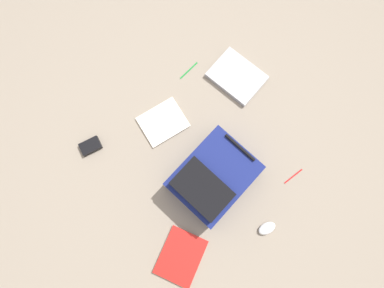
{
  "coord_description": "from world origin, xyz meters",
  "views": [
    {
      "loc": [
        0.22,
        -0.27,
        1.72
      ],
      "look_at": [
        -0.02,
        -0.02,
        0.02
      ],
      "focal_mm": 28.46,
      "sensor_mm": 36.0,
      "label": 1
    }
  ],
  "objects_px": {
    "power_brick": "(91,146)",
    "pen_black": "(293,176)",
    "computer_mouse": "(267,228)",
    "laptop": "(237,76)",
    "pen_blue": "(189,70)",
    "book_comic": "(163,122)",
    "book_manual": "(181,257)",
    "backpack": "(213,178)"
  },
  "relations": [
    {
      "from": "backpack",
      "to": "book_manual",
      "type": "relative_size",
      "value": 1.34
    },
    {
      "from": "book_comic",
      "to": "computer_mouse",
      "type": "bearing_deg",
      "value": -2.34
    },
    {
      "from": "computer_mouse",
      "to": "pen_black",
      "type": "distance_m",
      "value": 0.33
    },
    {
      "from": "book_manual",
      "to": "pen_black",
      "type": "distance_m",
      "value": 0.76
    },
    {
      "from": "backpack",
      "to": "book_comic",
      "type": "height_order",
      "value": "backpack"
    },
    {
      "from": "book_comic",
      "to": "pen_blue",
      "type": "relative_size",
      "value": 2.05
    },
    {
      "from": "book_manual",
      "to": "computer_mouse",
      "type": "relative_size",
      "value": 3.25
    },
    {
      "from": "backpack",
      "to": "computer_mouse",
      "type": "bearing_deg",
      "value": 1.96
    },
    {
      "from": "laptop",
      "to": "pen_black",
      "type": "relative_size",
      "value": 2.45
    },
    {
      "from": "computer_mouse",
      "to": "laptop",
      "type": "bearing_deg",
      "value": 162.23
    },
    {
      "from": "power_brick",
      "to": "pen_black",
      "type": "height_order",
      "value": "power_brick"
    },
    {
      "from": "book_manual",
      "to": "power_brick",
      "type": "xyz_separation_m",
      "value": [
        -0.79,
        0.07,
        0.0
      ]
    },
    {
      "from": "pen_blue",
      "to": "backpack",
      "type": "bearing_deg",
      "value": -35.16
    },
    {
      "from": "backpack",
      "to": "pen_black",
      "type": "xyz_separation_m",
      "value": [
        0.32,
        0.33,
        -0.09
      ]
    },
    {
      "from": "laptop",
      "to": "book_comic",
      "type": "distance_m",
      "value": 0.52
    },
    {
      "from": "laptop",
      "to": "book_comic",
      "type": "height_order",
      "value": "laptop"
    },
    {
      "from": "book_comic",
      "to": "power_brick",
      "type": "distance_m",
      "value": 0.43
    },
    {
      "from": "laptop",
      "to": "book_comic",
      "type": "xyz_separation_m",
      "value": [
        -0.12,
        -0.51,
        -0.01
      ]
    },
    {
      "from": "computer_mouse",
      "to": "pen_black",
      "type": "bearing_deg",
      "value": 122.82
    },
    {
      "from": "computer_mouse",
      "to": "power_brick",
      "type": "xyz_separation_m",
      "value": [
        -1.03,
        -0.35,
        -0.0
      ]
    },
    {
      "from": "pen_black",
      "to": "book_manual",
      "type": "bearing_deg",
      "value": -102.07
    },
    {
      "from": "book_manual",
      "to": "power_brick",
      "type": "height_order",
      "value": "power_brick"
    },
    {
      "from": "laptop",
      "to": "pen_blue",
      "type": "height_order",
      "value": "laptop"
    },
    {
      "from": "laptop",
      "to": "book_manual",
      "type": "bearing_deg",
      "value": -63.93
    },
    {
      "from": "book_comic",
      "to": "pen_black",
      "type": "height_order",
      "value": "book_comic"
    },
    {
      "from": "book_comic",
      "to": "book_manual",
      "type": "distance_m",
      "value": 0.75
    },
    {
      "from": "computer_mouse",
      "to": "book_manual",
      "type": "bearing_deg",
      "value": -99.27
    },
    {
      "from": "computer_mouse",
      "to": "pen_blue",
      "type": "height_order",
      "value": "computer_mouse"
    },
    {
      "from": "pen_black",
      "to": "computer_mouse",
      "type": "bearing_deg",
      "value": -76.73
    },
    {
      "from": "book_manual",
      "to": "power_brick",
      "type": "bearing_deg",
      "value": 174.7
    },
    {
      "from": "backpack",
      "to": "pen_blue",
      "type": "height_order",
      "value": "backpack"
    },
    {
      "from": "book_comic",
      "to": "pen_blue",
      "type": "xyz_separation_m",
      "value": [
        -0.12,
        0.34,
        -0.0
      ]
    },
    {
      "from": "pen_blue",
      "to": "book_comic",
      "type": "bearing_deg",
      "value": -70.87
    },
    {
      "from": "book_comic",
      "to": "backpack",
      "type": "bearing_deg",
      "value": -6.28
    },
    {
      "from": "pen_blue",
      "to": "computer_mouse",
      "type": "bearing_deg",
      "value": -21.54
    },
    {
      "from": "book_manual",
      "to": "pen_black",
      "type": "height_order",
      "value": "book_manual"
    },
    {
      "from": "backpack",
      "to": "power_brick",
      "type": "distance_m",
      "value": 0.72
    },
    {
      "from": "book_comic",
      "to": "power_brick",
      "type": "xyz_separation_m",
      "value": [
        -0.2,
        -0.39,
        0.01
      ]
    },
    {
      "from": "backpack",
      "to": "pen_blue",
      "type": "relative_size",
      "value": 2.96
    },
    {
      "from": "computer_mouse",
      "to": "pen_blue",
      "type": "xyz_separation_m",
      "value": [
        -0.95,
        0.37,
        -0.01
      ]
    },
    {
      "from": "laptop",
      "to": "computer_mouse",
      "type": "xyz_separation_m",
      "value": [
        0.71,
        -0.54,
        0.0
      ]
    },
    {
      "from": "book_comic",
      "to": "power_brick",
      "type": "bearing_deg",
      "value": -116.92
    }
  ]
}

